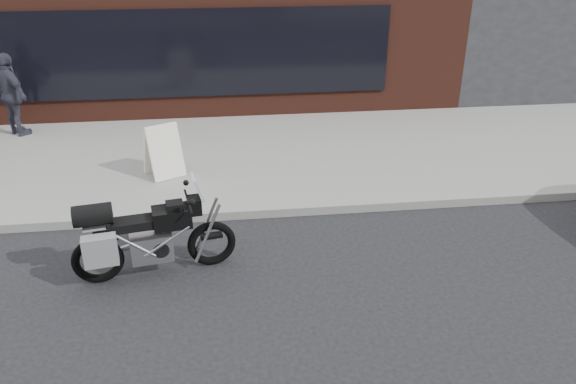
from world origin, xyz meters
TOP-DOWN VIEW (x-y plane):
  - near_sidewalk at (0.00, 7.00)m, footprint 44.00×6.00m
  - storefront at (-2.00, 13.98)m, footprint 14.00×10.07m
  - motorcycle at (-2.14, 2.55)m, footprint 2.22×0.95m
  - sandwich_sign at (-2.12, 5.68)m, footprint 0.80×0.78m
  - cafe_patron_right at (-5.50, 8.30)m, footprint 1.08×1.05m

SIDE VIEW (x-z plane):
  - near_sidewalk at x=0.00m, z-range 0.00..0.15m
  - motorcycle at x=-2.14m, z-range -0.10..1.32m
  - sandwich_sign at x=-2.12m, z-range 0.15..1.13m
  - cafe_patron_right at x=-5.50m, z-range 0.15..1.96m
  - storefront at x=-2.00m, z-range 0.00..4.50m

